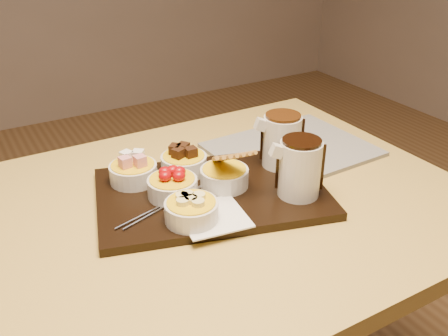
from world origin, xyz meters
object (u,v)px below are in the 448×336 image
serving_board (211,193)px  pitcher_dark_chocolate (300,169)px  dining_table (179,252)px  bowl_strawberries (173,188)px  pitcher_milk_chocolate (282,141)px  newspaper (292,150)px

serving_board → pitcher_dark_chocolate: pitcher_dark_chocolate is taller
dining_table → serving_board: serving_board is taller
serving_board → bowl_strawberries: 0.08m
pitcher_milk_chocolate → serving_board: bearing=-158.2°
serving_board → pitcher_dark_chocolate: (0.14, -0.10, 0.07)m
pitcher_dark_chocolate → dining_table: bearing=174.2°
pitcher_dark_chocolate → serving_board: bearing=160.0°
bowl_strawberries → dining_table: bearing=-103.7°
dining_table → newspaper: 0.39m
bowl_strawberries → serving_board: bearing=-12.3°
dining_table → pitcher_dark_chocolate: size_ratio=10.48×
dining_table → pitcher_milk_chocolate: pitcher_milk_chocolate is taller
serving_board → pitcher_dark_chocolate: 0.19m
pitcher_milk_chocolate → bowl_strawberries: bearing=-163.6°
dining_table → pitcher_milk_chocolate: bearing=6.6°
serving_board → newspaper: bearing=34.2°
newspaper → pitcher_milk_chocolate: bearing=-142.6°
serving_board → bowl_strawberries: bearing=-176.4°
bowl_strawberries → pitcher_dark_chocolate: 0.25m
serving_board → pitcher_milk_chocolate: 0.20m
pitcher_milk_chocolate → newspaper: pitcher_milk_chocolate is taller
dining_table → pitcher_milk_chocolate: 0.33m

